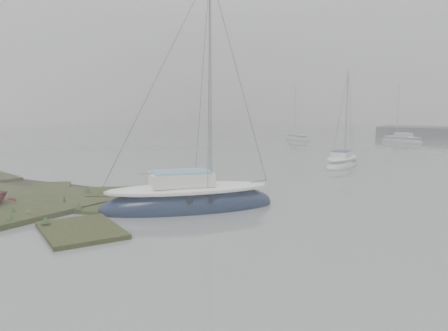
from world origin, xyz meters
TOP-DOWN VIEW (x-y plane):
  - ground at (0.00, 30.00)m, footprint 160.00×160.00m
  - sailboat_main at (1.49, 4.46)m, footprint 6.89×7.53m
  - sailboat_white at (2.70, 21.62)m, footprint 1.97×5.49m
  - sailboat_far_a at (-11.04, 44.72)m, footprint 5.72×5.25m
  - sailboat_far_c at (1.77, 47.87)m, footprint 5.87×3.99m

SIDE VIEW (x-z plane):
  - ground at x=0.00m, z-range 0.00..0.00m
  - sailboat_white at x=2.70m, z-range -3.60..4.07m
  - sailboat_far_c at x=1.77m, z-range -3.71..4.20m
  - sailboat_far_a at x=-11.04m, z-range -3.88..4.39m
  - sailboat_main at x=1.49m, z-range -5.10..5.77m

